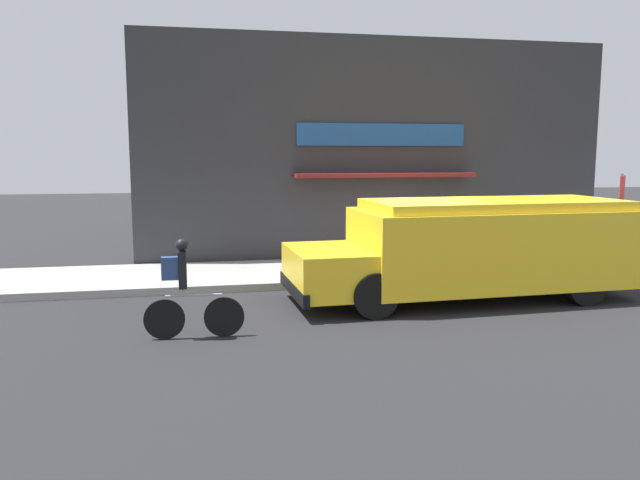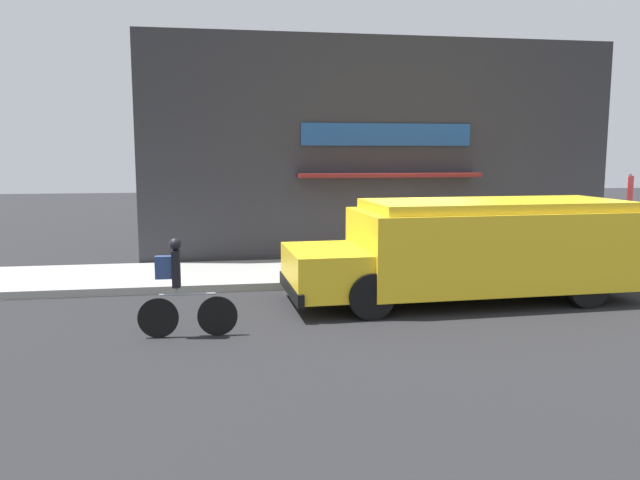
{
  "view_description": "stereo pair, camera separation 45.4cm",
  "coord_description": "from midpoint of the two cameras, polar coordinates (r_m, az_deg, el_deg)",
  "views": [
    {
      "loc": [
        -4.83,
        -12.95,
        2.91
      ],
      "look_at": [
        -2.28,
        -0.2,
        1.1
      ],
      "focal_mm": 35.0,
      "sensor_mm": 36.0,
      "label": 1
    },
    {
      "loc": [
        -4.38,
        -13.04,
        2.91
      ],
      "look_at": [
        -2.28,
        -0.2,
        1.1
      ],
      "focal_mm": 35.0,
      "sensor_mm": 36.0,
      "label": 2
    }
  ],
  "objects": [
    {
      "name": "storefront",
      "position": [
        16.78,
        4.69,
        8.08
      ],
      "size": [
        12.79,
        0.85,
        5.94
      ],
      "color": "#2D2D33",
      "rests_on": "ground_plane"
    },
    {
      "name": "sidewalk",
      "position": [
        15.46,
        6.24,
        -2.66
      ],
      "size": [
        28.0,
        2.98,
        0.17
      ],
      "color": "#999993",
      "rests_on": "ground_plane"
    },
    {
      "name": "trash_bin",
      "position": [
        16.71,
        15.61,
        -0.33
      ],
      "size": [
        0.52,
        0.52,
        0.86
      ],
      "color": "slate",
      "rests_on": "sidewalk"
    },
    {
      "name": "ground_plane",
      "position": [
        14.09,
        8.06,
        -4.07
      ],
      "size": [
        70.0,
        70.0,
        0.0
      ],
      "primitive_type": "plane",
      "color": "#232326"
    },
    {
      "name": "cyclist",
      "position": [
        10.1,
        -13.42,
        -4.54
      ],
      "size": [
        1.57,
        0.2,
        1.6
      ],
      "rotation": [
        0.0,
        0.0,
        -0.03
      ],
      "color": "black",
      "rests_on": "ground_plane"
    },
    {
      "name": "stop_sign_post",
      "position": [
        16.8,
        25.09,
        2.98
      ],
      "size": [
        0.45,
        0.45,
        2.26
      ],
      "color": "slate",
      "rests_on": "sidewalk"
    },
    {
      "name": "school_bus",
      "position": [
        12.81,
        13.08,
        -0.58
      ],
      "size": [
        6.99,
        2.88,
        1.99
      ],
      "rotation": [
        0.0,
        0.0,
        0.04
      ],
      "color": "yellow",
      "rests_on": "ground_plane"
    }
  ]
}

